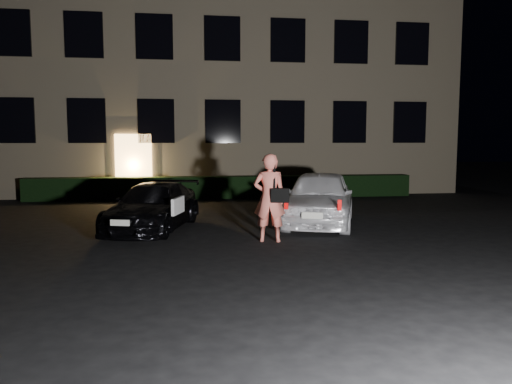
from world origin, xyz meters
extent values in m
plane|color=black|center=(0.00, 0.00, 0.00)|extent=(80.00, 80.00, 0.00)
cube|color=#766954|center=(0.00, 15.00, 6.00)|extent=(20.00, 8.00, 12.00)
cube|color=#FFBE69|center=(-3.50, 10.94, 1.25)|extent=(1.40, 0.10, 2.50)
cube|color=black|center=(-7.80, 10.94, 3.00)|extent=(1.40, 0.10, 1.70)
cube|color=black|center=(-5.20, 10.94, 3.00)|extent=(1.40, 0.10, 1.70)
cube|color=black|center=(-2.60, 10.94, 3.00)|extent=(1.40, 0.10, 1.70)
cube|color=black|center=(0.00, 10.94, 3.00)|extent=(1.40, 0.10, 1.70)
cube|color=black|center=(2.60, 10.94, 3.00)|extent=(1.40, 0.10, 1.70)
cube|color=black|center=(5.20, 10.94, 3.00)|extent=(1.40, 0.10, 1.70)
cube|color=black|center=(7.80, 10.94, 3.00)|extent=(1.40, 0.10, 1.70)
cube|color=black|center=(-7.80, 10.94, 6.20)|extent=(1.40, 0.10, 1.70)
cube|color=black|center=(-5.20, 10.94, 6.20)|extent=(1.40, 0.10, 1.70)
cube|color=black|center=(-2.60, 10.94, 6.20)|extent=(1.40, 0.10, 1.70)
cube|color=black|center=(0.00, 10.94, 6.20)|extent=(1.40, 0.10, 1.70)
cube|color=black|center=(2.60, 10.94, 6.20)|extent=(1.40, 0.10, 1.70)
cube|color=black|center=(5.20, 10.94, 6.20)|extent=(1.40, 0.10, 1.70)
cube|color=black|center=(7.80, 10.94, 6.20)|extent=(1.40, 0.10, 1.70)
cube|color=black|center=(0.00, 10.50, 0.42)|extent=(15.00, 0.70, 0.85)
imported|color=black|center=(-2.29, 3.81, 0.58)|extent=(2.66, 4.29, 1.16)
cube|color=white|center=(-1.65, 2.86, 0.72)|extent=(0.30, 0.82, 0.39)
cube|color=silver|center=(-2.85, 1.81, 0.51)|extent=(0.42, 0.15, 0.13)
imported|color=white|center=(2.09, 3.95, 0.73)|extent=(3.05, 4.61, 1.46)
cube|color=red|center=(0.83, 2.22, 0.80)|extent=(0.10, 0.08, 0.24)
cube|color=red|center=(1.98, 1.82, 0.80)|extent=(0.10, 0.08, 0.24)
cube|color=silver|center=(1.39, 1.97, 0.55)|extent=(0.47, 0.20, 0.14)
imported|color=#F07564|center=(0.39, 1.89, 0.98)|extent=(0.80, 0.61, 1.96)
cube|color=black|center=(0.60, 1.70, 1.05)|extent=(0.43, 0.26, 0.31)
cube|color=black|center=(0.48, 1.78, 1.50)|extent=(0.06, 0.07, 0.61)
camera|label=1|loc=(-1.40, -8.97, 2.26)|focal=35.00mm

